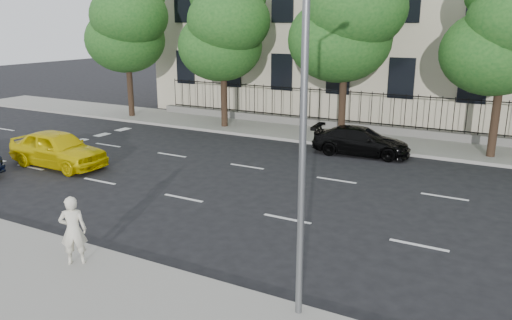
{
  "coord_description": "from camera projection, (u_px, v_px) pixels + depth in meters",
  "views": [
    {
      "loc": [
        6.08,
        -10.72,
        5.93
      ],
      "look_at": [
        -1.39,
        3.0,
        1.61
      ],
      "focal_mm": 35.0,
      "sensor_mm": 36.0,
      "label": 1
    }
  ],
  "objects": [
    {
      "name": "ground",
      "position": [
        248.0,
        250.0,
        13.46
      ],
      "size": [
        120.0,
        120.0,
        0.0
      ],
      "primitive_type": "plane",
      "color": "black",
      "rests_on": "ground"
    },
    {
      "name": "far_sidewalk",
      "position": [
        384.0,
        142.0,
        25.28
      ],
      "size": [
        60.0,
        4.0,
        0.15
      ],
      "primitive_type": "cube",
      "color": "gray",
      "rests_on": "ground"
    },
    {
      "name": "lane_markings",
      "position": [
        315.0,
        197.0,
        17.47
      ],
      "size": [
        49.6,
        4.62,
        0.01
      ],
      "primitive_type": null,
      "color": "silver",
      "rests_on": "ground"
    },
    {
      "name": "crosswalk",
      "position": [
        40.0,
        151.0,
        23.8
      ],
      "size": [
        0.5,
        12.1,
        0.01
      ],
      "primitive_type": null,
      "color": "silver",
      "rests_on": "ground"
    },
    {
      "name": "iron_fence",
      "position": [
        393.0,
        125.0,
        26.57
      ],
      "size": [
        30.0,
        0.5,
        2.2
      ],
      "color": "slate",
      "rests_on": "far_sidewalk"
    },
    {
      "name": "street_light",
      "position": [
        316.0,
        65.0,
        9.43
      ],
      "size": [
        0.25,
        3.32,
        8.05
      ],
      "color": "slate",
      "rests_on": "near_sidewalk"
    },
    {
      "name": "tree_a",
      "position": [
        128.0,
        19.0,
        30.48
      ],
      "size": [
        5.71,
        5.31,
        9.39
      ],
      "color": "#382619",
      "rests_on": "far_sidewalk"
    },
    {
      "name": "tree_b",
      "position": [
        225.0,
        24.0,
        27.34
      ],
      "size": [
        5.53,
        5.12,
        8.97
      ],
      "color": "#382619",
      "rests_on": "far_sidewalk"
    },
    {
      "name": "tree_c",
      "position": [
        348.0,
        12.0,
        23.96
      ],
      "size": [
        5.89,
        5.5,
        9.8
      ],
      "color": "#382619",
      "rests_on": "far_sidewalk"
    },
    {
      "name": "tree_d",
      "position": [
        509.0,
        24.0,
        20.89
      ],
      "size": [
        5.34,
        4.94,
        8.84
      ],
      "color": "#382619",
      "rests_on": "far_sidewalk"
    },
    {
      "name": "yellow_taxi",
      "position": [
        58.0,
        149.0,
        21.04
      ],
      "size": [
        4.57,
        1.88,
        1.55
      ],
      "primitive_type": "imported",
      "rotation": [
        0.0,
        0.0,
        1.56
      ],
      "color": "yellow",
      "rests_on": "ground"
    },
    {
      "name": "black_sedan",
      "position": [
        361.0,
        141.0,
        22.95
      ],
      "size": [
        4.59,
        2.16,
        1.29
      ],
      "primitive_type": "imported",
      "rotation": [
        0.0,
        0.0,
        1.65
      ],
      "color": "black",
      "rests_on": "ground"
    },
    {
      "name": "woman_near",
      "position": [
        73.0,
        230.0,
        12.18
      ],
      "size": [
        0.76,
        0.73,
        1.75
      ],
      "primitive_type": "imported",
      "rotation": [
        0.0,
        0.0,
        3.82
      ],
      "color": "silver",
      "rests_on": "near_sidewalk"
    }
  ]
}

